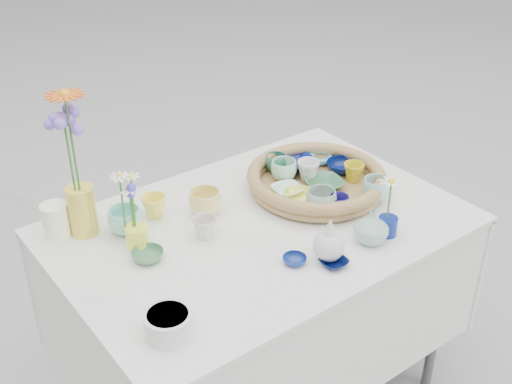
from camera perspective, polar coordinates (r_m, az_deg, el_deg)
wicker_tray at (r=2.19m, az=5.39°, el=1.04°), size 0.47×0.47×0.08m
tray_ceramic_0 at (r=2.30m, az=3.43°, el=2.58°), size 0.17×0.17×0.04m
tray_ceramic_1 at (r=2.29m, az=7.69°, el=2.25°), size 0.15×0.15×0.04m
tray_ceramic_2 at (r=2.23m, az=8.67°, el=1.75°), size 0.09×0.09×0.07m
tray_ceramic_3 at (r=2.18m, az=6.07°, el=0.70°), size 0.16×0.16×0.03m
tray_ceramic_4 at (r=2.03m, az=5.81°, el=-0.82°), size 0.12×0.12×0.08m
tray_ceramic_5 at (r=2.14m, az=2.80°, el=0.17°), size 0.12×0.12×0.02m
tray_ceramic_6 at (r=2.21m, az=2.49°, el=1.96°), size 0.10×0.10×0.07m
tray_ceramic_7 at (r=2.21m, az=4.66°, el=1.91°), size 0.10×0.10×0.07m
tray_ceramic_8 at (r=2.34m, az=5.74°, el=2.89°), size 0.09×0.09×0.03m
tray_ceramic_9 at (r=2.04m, az=7.38°, el=-1.05°), size 0.08×0.08×0.06m
tray_ceramic_10 at (r=2.09m, az=3.89°, el=-0.47°), size 0.12×0.12×0.03m
tray_ceramic_11 at (r=2.13m, az=10.63°, el=0.30°), size 0.10×0.10×0.07m
tray_ceramic_12 at (r=2.27m, az=1.79°, el=2.59°), size 0.10×0.10×0.06m
loose_ceramic_0 at (r=2.06m, az=-9.04°, el=-1.26°), size 0.10×0.10×0.07m
loose_ceramic_1 at (r=2.05m, az=-4.55°, el=-0.94°), size 0.12×0.12×0.08m
loose_ceramic_2 at (r=1.88m, az=-9.61°, el=-5.59°), size 0.11×0.11×0.03m
loose_ceramic_3 at (r=1.94m, az=-4.57°, el=-3.18°), size 0.09×0.09×0.07m
loose_ceramic_4 at (r=1.84m, az=3.45°, el=-6.07°), size 0.09×0.09×0.02m
loose_ceramic_5 at (r=2.00m, az=-11.56°, el=-2.52°), size 0.12×0.12×0.08m
loose_ceramic_6 at (r=1.85m, az=6.92°, el=-6.23°), size 0.08×0.08×0.02m
fluted_bowl at (r=1.61m, az=-7.80°, el=-11.54°), size 0.13×0.13×0.06m
bud_vase_paleblue at (r=1.83m, az=6.53°, el=-4.14°), size 0.12×0.12×0.14m
bud_vase_seafoam at (r=1.93m, az=10.23°, el=-3.02°), size 0.13×0.13×0.11m
bud_vase_cobalt at (r=1.99m, az=11.61°, el=-2.98°), size 0.08×0.08×0.06m
single_daisy at (r=1.94m, az=11.76°, el=-0.76°), size 0.10×0.10×0.15m
tall_vase_yellow at (r=2.00m, az=-15.18°, el=-1.61°), size 0.11×0.11×0.16m
gerbera at (r=1.89m, az=-16.00°, el=4.10°), size 0.15×0.15×0.32m
hydrangea at (r=1.91m, az=-16.22°, el=2.94°), size 0.10×0.10×0.30m
white_pitcher at (r=2.02m, az=-17.37°, el=-2.45°), size 0.12×0.09×0.11m
daisy_cup at (r=1.92m, az=-10.50°, el=-3.97°), size 0.09×0.09×0.07m
daisy_posy at (r=1.86m, az=-11.22°, el=-0.77°), size 0.11×0.11×0.17m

